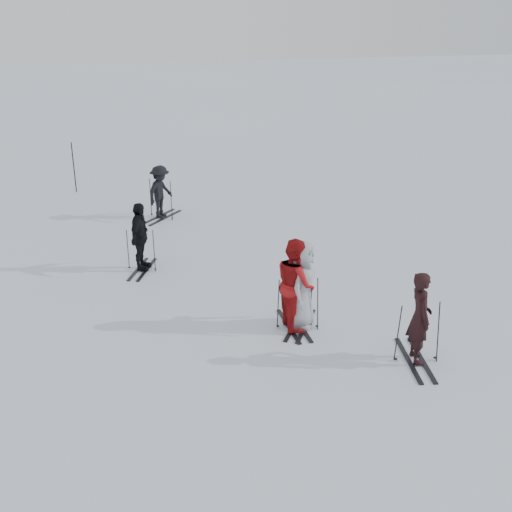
{
  "coord_description": "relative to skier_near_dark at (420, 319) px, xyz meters",
  "views": [
    {
      "loc": [
        -2.84,
        -12.4,
        6.58
      ],
      "look_at": [
        0.0,
        1.0,
        1.0
      ],
      "focal_mm": 45.0,
      "sensor_mm": 36.0,
      "label": 1
    }
  ],
  "objects": [
    {
      "name": "ground",
      "position": [
        -2.42,
        2.51,
        -0.92
      ],
      "size": [
        120.0,
        120.0,
        0.0
      ],
      "primitive_type": "plane",
      "color": "silver",
      "rests_on": "ground"
    },
    {
      "name": "skier_near_dark",
      "position": [
        0.0,
        0.0,
        0.0
      ],
      "size": [
        0.53,
        0.73,
        1.83
      ],
      "primitive_type": "imported",
      "rotation": [
        0.0,
        0.0,
        1.42
      ],
      "color": "black",
      "rests_on": "ground"
    },
    {
      "name": "skier_red",
      "position": [
        -1.93,
        1.85,
        0.06
      ],
      "size": [
        0.78,
        0.98,
        1.96
      ],
      "primitive_type": "imported",
      "rotation": [
        0.0,
        0.0,
        1.61
      ],
      "color": "#9E1113",
      "rests_on": "ground"
    },
    {
      "name": "skier_grey",
      "position": [
        -1.81,
        1.84,
        0.04
      ],
      "size": [
        0.99,
        1.11,
        1.91
      ],
      "primitive_type": "imported",
      "rotation": [
        0.0,
        0.0,
        1.06
      ],
      "color": "#A4A7AD",
      "rests_on": "ground"
    },
    {
      "name": "skier_uphill_left",
      "position": [
        -4.98,
        5.6,
        -0.03
      ],
      "size": [
        0.77,
        1.12,
        1.77
      ],
      "primitive_type": "imported",
      "rotation": [
        0.0,
        0.0,
        1.21
      ],
      "color": "black",
      "rests_on": "ground"
    },
    {
      "name": "skier_uphill_far",
      "position": [
        -4.17,
        9.73,
        -0.09
      ],
      "size": [
        1.16,
        1.22,
        1.66
      ],
      "primitive_type": "imported",
      "rotation": [
        0.0,
        0.0,
        0.88
      ],
      "color": "black",
      "rests_on": "ground"
    },
    {
      "name": "skis_near_dark",
      "position": [
        0.0,
        0.0,
        -0.28
      ],
      "size": [
        1.86,
        1.17,
        1.27
      ],
      "primitive_type": null,
      "rotation": [
        0.0,
        0.0,
        1.42
      ],
      "color": "black",
      "rests_on": "ground"
    },
    {
      "name": "skis_red",
      "position": [
        -1.93,
        1.85,
        -0.32
      ],
      "size": [
        1.67,
        0.93,
        1.19
      ],
      "primitive_type": null,
      "rotation": [
        0.0,
        0.0,
        1.61
      ],
      "color": "black",
      "rests_on": "ground"
    },
    {
      "name": "skis_grey",
      "position": [
        -1.81,
        1.84,
        -0.32
      ],
      "size": [
        1.84,
        1.55,
        1.19
      ],
      "primitive_type": null,
      "rotation": [
        0.0,
        0.0,
        1.06
      ],
      "color": "black",
      "rests_on": "ground"
    },
    {
      "name": "skis_uphill_left",
      "position": [
        -4.98,
        5.6,
        -0.35
      ],
      "size": [
        1.75,
        1.32,
        1.14
      ],
      "primitive_type": null,
      "rotation": [
        0.0,
        0.0,
        1.21
      ],
      "color": "black",
      "rests_on": "ground"
    },
    {
      "name": "skis_uphill_far",
      "position": [
        -4.17,
        9.73,
        -0.27
      ],
      "size": [
        1.96,
        1.85,
        1.29
      ],
      "primitive_type": null,
      "rotation": [
        0.0,
        0.0,
        0.88
      ],
      "color": "black",
      "rests_on": "ground"
    },
    {
      "name": "piste_marker",
      "position": [
        -6.98,
        13.3,
        -0.01
      ],
      "size": [
        0.05,
        0.05,
        1.8
      ],
      "primitive_type": "cylinder",
      "rotation": [
        0.0,
        0.0,
        0.41
      ],
      "color": "black",
      "rests_on": "ground"
    }
  ]
}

